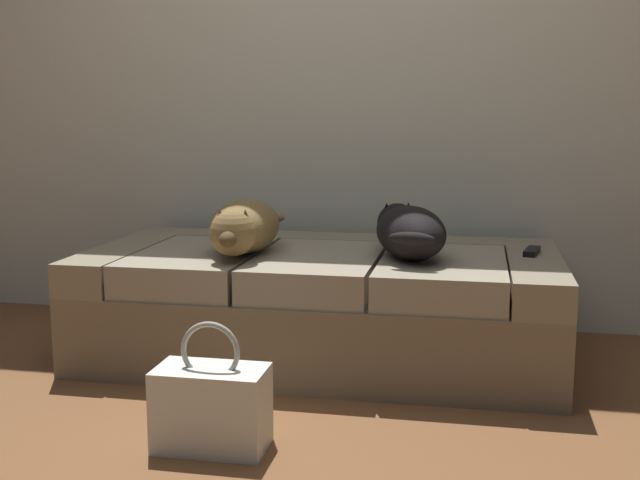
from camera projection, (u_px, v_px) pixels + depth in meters
ground_plane at (253, 467)px, 2.20m from camera, size 10.00×10.00×0.00m
back_wall at (348, 10)px, 3.53m from camera, size 6.40×0.10×2.80m
couch at (323, 304)px, 3.15m from camera, size 1.81×0.92×0.43m
dog_tan at (244, 227)px, 3.03m from camera, size 0.29×0.60×0.20m
dog_dark at (408, 231)px, 2.97m from camera, size 0.37×0.55×0.19m
tv_remote at (532, 251)px, 3.03m from camera, size 0.07×0.16×0.02m
handbag at (211, 406)px, 2.30m from camera, size 0.32×0.18×0.38m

